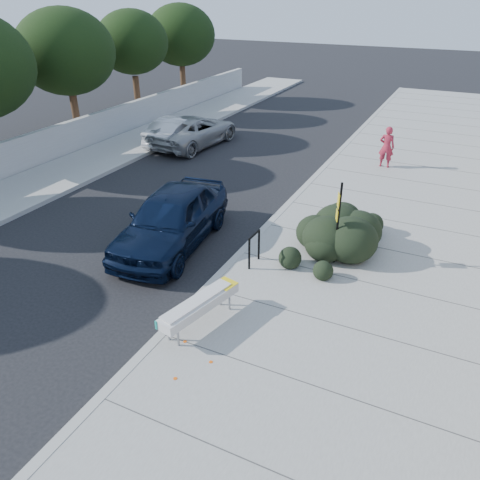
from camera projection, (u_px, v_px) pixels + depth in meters
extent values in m
plane|color=black|center=(207.00, 292.00, 11.88)|extent=(120.00, 120.00, 0.00)
cube|color=gray|center=(458.00, 250.00, 13.65)|extent=(11.20, 50.00, 0.15)
cube|color=gray|center=(67.00, 172.00, 19.45)|extent=(3.00, 50.00, 0.15)
cube|color=#9E9E99|center=(280.00, 214.00, 15.80)|extent=(0.22, 50.00, 0.17)
cube|color=#9E9E99|center=(95.00, 177.00, 18.87)|extent=(0.22, 50.00, 0.17)
cube|color=#9E9E99|center=(34.00, 151.00, 19.79)|extent=(0.30, 40.00, 1.50)
cylinder|color=#332114|center=(76.00, 116.00, 23.24)|extent=(0.36, 0.36, 2.40)
ellipsoid|color=black|center=(65.00, 52.00, 21.82)|extent=(4.60, 4.60, 3.91)
cylinder|color=#332114|center=(137.00, 98.00, 27.20)|extent=(0.36, 0.36, 2.40)
ellipsoid|color=black|center=(132.00, 42.00, 25.78)|extent=(4.00, 4.00, 3.40)
cylinder|color=#332114|center=(183.00, 84.00, 31.16)|extent=(0.36, 0.36, 2.40)
ellipsoid|color=black|center=(181.00, 35.00, 29.73)|extent=(4.40, 4.40, 3.74)
cylinder|color=gray|center=(169.00, 332.00, 9.95)|extent=(0.05, 0.05, 0.41)
cylinder|color=gray|center=(178.00, 338.00, 9.79)|extent=(0.05, 0.05, 0.41)
cylinder|color=gray|center=(220.00, 297.00, 11.07)|extent=(0.05, 0.05, 0.41)
cylinder|color=gray|center=(229.00, 302.00, 10.91)|extent=(0.05, 0.05, 0.41)
cylinder|color=gray|center=(196.00, 308.00, 10.43)|extent=(0.43, 1.61, 0.04)
cylinder|color=gray|center=(205.00, 313.00, 10.27)|extent=(0.43, 1.61, 0.04)
cube|color=#B2B2B2|center=(200.00, 305.00, 10.28)|extent=(0.93, 2.20, 0.23)
cube|color=yellow|center=(225.00, 284.00, 10.80)|extent=(0.53, 0.52, 0.02)
cube|color=teal|center=(160.00, 323.00, 9.73)|extent=(0.11, 0.25, 0.20)
cylinder|color=black|center=(249.00, 254.00, 12.38)|extent=(0.06, 0.06, 0.90)
cylinder|color=black|center=(259.00, 245.00, 12.83)|extent=(0.06, 0.06, 0.90)
cylinder|color=black|center=(254.00, 235.00, 12.39)|extent=(0.08, 0.59, 0.06)
cube|color=black|center=(338.00, 224.00, 12.35)|extent=(0.07, 0.07, 2.34)
cube|color=yellow|center=(338.00, 201.00, 12.04)|extent=(0.12, 0.26, 0.38)
cube|color=yellow|center=(337.00, 215.00, 12.24)|extent=(0.11, 0.24, 0.29)
ellipsoid|color=black|center=(336.00, 227.00, 13.29)|extent=(1.79, 3.57, 1.34)
imported|color=black|center=(172.00, 218.00, 13.71)|extent=(2.64, 5.26, 1.72)
imported|color=#B6B6BB|center=(180.00, 131.00, 22.77)|extent=(1.60, 4.29, 1.40)
imported|color=#95989A|center=(194.00, 131.00, 22.74)|extent=(2.80, 5.29, 1.42)
imported|color=maroon|center=(387.00, 147.00, 19.41)|extent=(0.64, 0.43, 1.71)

